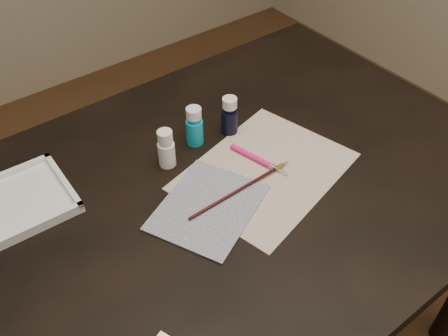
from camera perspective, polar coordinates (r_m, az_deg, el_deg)
table at (r=1.38m, az=0.00°, el=-12.92°), size 1.30×0.90×0.75m
paper at (r=1.13m, az=4.71°, el=-0.33°), size 0.43×0.37×0.00m
canvas at (r=1.04m, az=-1.83°, el=-4.47°), size 0.29×0.27×0.00m
paint_bottle_white at (r=1.12m, az=-6.63°, el=2.25°), size 0.05×0.05×0.09m
paint_bottle_cyan at (r=1.17m, az=-3.41°, el=4.83°), size 0.05×0.05×0.10m
paint_bottle_navy at (r=1.20m, az=0.64°, el=6.03°), size 0.05×0.05×0.10m
paintbrush at (r=1.07m, az=2.13°, el=-2.28°), size 0.28×0.01×0.01m
craft_knife at (r=1.14m, az=4.10°, el=0.88°), size 0.05×0.16×0.01m
palette_tray at (r=1.13m, az=-22.02°, el=-3.37°), size 0.20×0.20×0.02m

